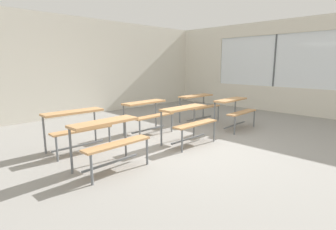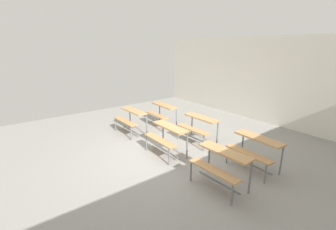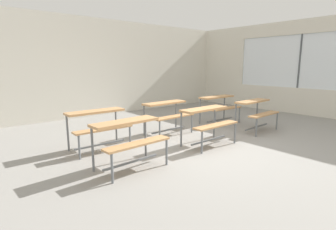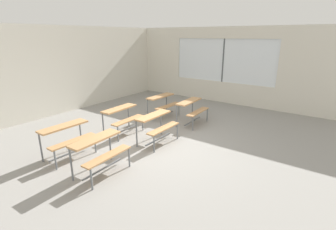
% 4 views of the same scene
% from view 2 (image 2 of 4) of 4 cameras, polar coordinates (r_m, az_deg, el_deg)
% --- Properties ---
extents(ground, '(10.00, 9.00, 0.05)m').
position_cam_2_polar(ground, '(5.99, -1.71, -9.75)').
color(ground, gray).
extents(wall_back, '(10.00, 0.12, 3.00)m').
position_cam_2_polar(wall_back, '(8.83, 22.96, 8.10)').
color(wall_back, silver).
rests_on(wall_back, ground).
extents(desk_bench_r0c0, '(1.12, 0.63, 0.74)m').
position_cam_2_polar(desk_bench_r0c0, '(7.18, -9.35, -0.29)').
color(desk_bench_r0c0, tan).
rests_on(desk_bench_r0c0, ground).
extents(desk_bench_r0c1, '(1.10, 0.59, 0.74)m').
position_cam_2_polar(desk_bench_r0c1, '(5.70, -0.35, -4.70)').
color(desk_bench_r0c1, tan).
rests_on(desk_bench_r0c1, ground).
extents(desk_bench_r0c2, '(1.12, 0.63, 0.74)m').
position_cam_2_polar(desk_bench_r0c2, '(4.55, 13.22, -11.18)').
color(desk_bench_r0c2, tan).
rests_on(desk_bench_r0c2, ground).
extents(desk_bench_r1c0, '(1.11, 0.61, 0.74)m').
position_cam_2_polar(desk_bench_r1c0, '(7.73, -1.59, 1.20)').
color(desk_bench_r1c0, tan).
rests_on(desk_bench_r1c0, ground).
extents(desk_bench_r1c1, '(1.12, 0.62, 0.74)m').
position_cam_2_polar(desk_bench_r1c1, '(6.47, 7.66, -2.16)').
color(desk_bench_r1c1, tan).
rests_on(desk_bench_r1c1, ground).
extents(desk_bench_r1c2, '(1.12, 0.64, 0.74)m').
position_cam_2_polar(desk_bench_r1c2, '(5.39, 21.09, -7.27)').
color(desk_bench_r1c2, tan).
rests_on(desk_bench_r1c2, ground).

